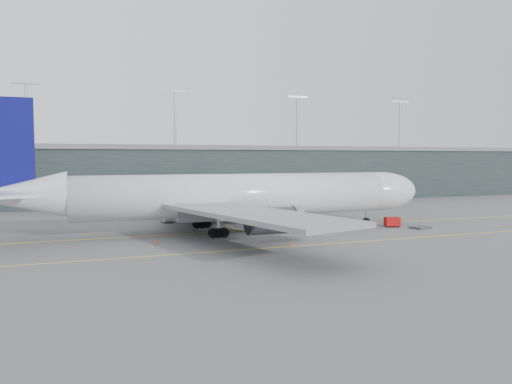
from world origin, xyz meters
name	(u,v)px	position (x,y,z in m)	size (l,w,h in m)	color
ground	(205,229)	(0.00, 0.00, 0.00)	(320.00, 320.00, 0.00)	#515155
taxiline_a	(211,232)	(0.00, -4.00, 0.01)	(160.00, 0.25, 0.02)	yellow
taxiline_b	(245,250)	(0.00, -20.00, 0.01)	(160.00, 0.25, 0.02)	yellow
taxiline_lead_main	(203,215)	(5.00, 20.00, 0.01)	(0.25, 60.00, 0.02)	yellow
terminal	(150,174)	(0.00, 58.00, 7.62)	(240.00, 36.00, 29.00)	#1C2727
main_aircraft	(233,196)	(3.69, -3.98, 5.76)	(72.99, 68.77, 20.51)	silver
jet_bridge	(239,189)	(13.83, 22.73, 5.05)	(18.67, 44.97, 6.75)	#2A2A2F
gse_cart	(392,222)	(31.10, -9.07, 0.95)	(2.85, 2.24, 1.70)	#A00D0B
baggage_dolly	(420,227)	(34.54, -12.24, 0.19)	(3.10, 2.48, 0.31)	#38383E
uld_a	(167,218)	(-4.44, 10.23, 0.96)	(2.37, 2.10, 1.82)	#38373C
uld_b	(181,217)	(-1.78, 10.49, 0.95)	(2.24, 1.92, 1.81)	#38373C
uld_c	(193,216)	(0.83, 11.69, 0.89)	(2.23, 1.99, 1.69)	#38373C
cone_nose	(391,222)	(33.32, -5.58, 0.40)	(0.50, 0.50, 0.80)	orange
cone_wing_stbd	(292,244)	(6.83, -19.89, 0.34)	(0.43, 0.43, 0.68)	#DE540C
cone_wing_port	(231,217)	(8.51, 12.36, 0.36)	(0.46, 0.46, 0.73)	#CB430B
cone_tail	(157,242)	(-10.14, -12.01, 0.39)	(0.49, 0.49, 0.79)	#E84D0C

